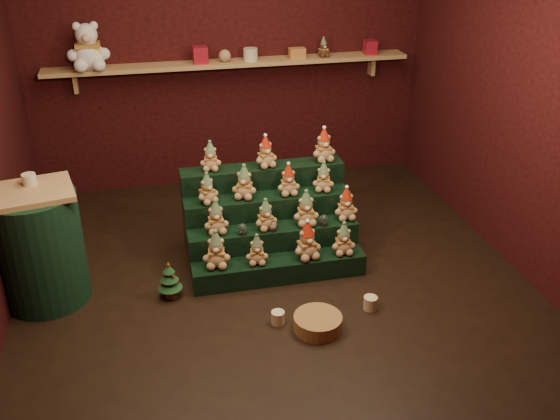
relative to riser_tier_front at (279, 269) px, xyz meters
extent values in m
plane|color=black|center=(-0.05, 0.07, -0.09)|extent=(4.00, 4.00, 0.00)
cube|color=black|center=(-0.05, 2.12, 1.31)|extent=(4.00, 0.10, 2.80)
cube|color=black|center=(-0.05, -1.98, 1.31)|extent=(4.00, 0.10, 2.80)
cube|color=black|center=(2.00, 0.07, 1.31)|extent=(0.10, 4.00, 2.80)
cube|color=tan|center=(-0.05, 1.94, 1.21)|extent=(3.60, 0.26, 0.04)
cube|color=tan|center=(-1.55, 2.01, 1.09)|extent=(0.04, 0.12, 0.20)
cube|color=tan|center=(1.45, 2.01, 1.09)|extent=(0.04, 0.12, 0.20)
cube|color=black|center=(0.00, 0.00, 0.00)|extent=(1.40, 0.22, 0.18)
cube|color=black|center=(0.00, 0.22, 0.09)|extent=(1.40, 0.22, 0.36)
cube|color=black|center=(0.00, 0.44, 0.18)|extent=(1.40, 0.22, 0.54)
cube|color=black|center=(0.00, 0.66, 0.27)|extent=(1.40, 0.22, 0.72)
cylinder|color=black|center=(-0.27, 0.16, 0.28)|extent=(0.06, 0.06, 0.03)
sphere|color=white|center=(-0.27, 0.16, 0.33)|extent=(0.07, 0.07, 0.07)
cylinder|color=black|center=(-0.02, 0.16, 0.28)|extent=(0.06, 0.06, 0.02)
sphere|color=white|center=(-0.02, 0.16, 0.32)|extent=(0.06, 0.06, 0.06)
cylinder|color=black|center=(0.41, 0.16, 0.28)|extent=(0.07, 0.07, 0.03)
sphere|color=white|center=(0.41, 0.16, 0.33)|extent=(0.07, 0.07, 0.07)
cube|color=tan|center=(-1.79, 0.14, 0.81)|extent=(0.68, 0.60, 0.04)
cylinder|color=black|center=(-1.79, 0.14, 0.35)|extent=(0.64, 0.64, 0.88)
cylinder|color=beige|center=(-1.79, 0.24, 0.87)|extent=(0.10, 0.10, 0.08)
cylinder|color=#4C351B|center=(-0.87, -0.06, -0.07)|extent=(0.09, 0.09, 0.05)
cone|color=#163C1D|center=(-0.87, -0.06, 0.04)|extent=(0.19, 0.19, 0.09)
cone|color=#163C1D|center=(-0.87, -0.06, 0.11)|extent=(0.14, 0.14, 0.08)
cone|color=#163C1D|center=(-0.87, -0.06, 0.17)|extent=(0.09, 0.09, 0.07)
cone|color=orange|center=(-0.87, -0.06, 0.21)|extent=(0.03, 0.03, 0.03)
cylinder|color=beige|center=(-0.14, -0.57, -0.04)|extent=(0.10, 0.10, 0.10)
cylinder|color=beige|center=(0.57, -0.55, -0.04)|extent=(0.10, 0.10, 0.10)
cylinder|color=#9F7240|center=(0.12, -0.70, -0.04)|extent=(0.46, 0.46, 0.11)
cube|color=#B01B2E|center=(-0.35, 1.92, 1.31)|extent=(0.14, 0.14, 0.16)
cylinder|color=beige|center=(0.14, 1.92, 1.29)|extent=(0.14, 0.14, 0.12)
cube|color=#B01B2E|center=(1.39, 1.92, 1.30)|extent=(0.12, 0.12, 0.14)
sphere|color=tan|center=(-0.11, 1.92, 1.29)|extent=(0.12, 0.12, 0.12)
cube|color=orange|center=(0.62, 1.92, 1.28)|extent=(0.16, 0.10, 0.10)
camera|label=1|loc=(-0.94, -4.15, 2.69)|focal=40.00mm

